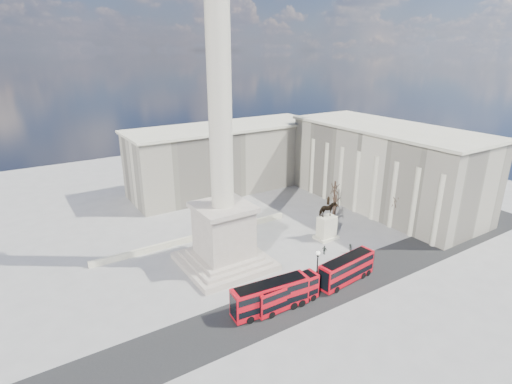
{
  "coord_description": "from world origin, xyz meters",
  "views": [
    {
      "loc": [
        -27.96,
        -48.76,
        34.49
      ],
      "look_at": [
        4.1,
        1.4,
        13.34
      ],
      "focal_mm": 28.0,
      "sensor_mm": 36.0,
      "label": 1
    }
  ],
  "objects_px": {
    "nelsons_column": "(222,193)",
    "red_bus_b": "(287,293)",
    "pedestrian_crossing": "(324,250)",
    "pedestrian_standing": "(350,249)",
    "victorian_lamp": "(317,269)",
    "pedestrian_walking": "(329,266)",
    "equestrian_statue": "(327,224)",
    "red_bus_c": "(347,269)",
    "red_bus_a": "(271,296)"
  },
  "relations": [
    {
      "from": "red_bus_b",
      "to": "pedestrian_standing",
      "type": "relative_size",
      "value": 5.72
    },
    {
      "from": "nelsons_column",
      "to": "victorian_lamp",
      "type": "height_order",
      "value": "nelsons_column"
    },
    {
      "from": "red_bus_c",
      "to": "pedestrian_walking",
      "type": "xyz_separation_m",
      "value": [
        -0.0,
        3.82,
        -1.32
      ]
    },
    {
      "from": "victorian_lamp",
      "to": "pedestrian_walking",
      "type": "distance_m",
      "value": 7.6
    },
    {
      "from": "pedestrian_crossing",
      "to": "pedestrian_walking",
      "type": "bearing_deg",
      "value": 120.03
    },
    {
      "from": "nelsons_column",
      "to": "pedestrian_crossing",
      "type": "relative_size",
      "value": 29.17
    },
    {
      "from": "red_bus_b",
      "to": "red_bus_c",
      "type": "height_order",
      "value": "red_bus_c"
    },
    {
      "from": "pedestrian_walking",
      "to": "pedestrian_crossing",
      "type": "bearing_deg",
      "value": 22.6
    },
    {
      "from": "red_bus_b",
      "to": "pedestrian_walking",
      "type": "height_order",
      "value": "red_bus_b"
    },
    {
      "from": "red_bus_a",
      "to": "equestrian_statue",
      "type": "bearing_deg",
      "value": 36.07
    },
    {
      "from": "red_bus_b",
      "to": "nelsons_column",
      "type": "bearing_deg",
      "value": 96.39
    },
    {
      "from": "red_bus_b",
      "to": "pedestrian_standing",
      "type": "xyz_separation_m",
      "value": [
        19.05,
        6.66,
        -1.26
      ]
    },
    {
      "from": "victorian_lamp",
      "to": "equestrian_statue",
      "type": "bearing_deg",
      "value": 43.44
    },
    {
      "from": "red_bus_b",
      "to": "pedestrian_standing",
      "type": "distance_m",
      "value": 20.22
    },
    {
      "from": "nelsons_column",
      "to": "pedestrian_standing",
      "type": "bearing_deg",
      "value": -22.84
    },
    {
      "from": "equestrian_statue",
      "to": "red_bus_b",
      "type": "bearing_deg",
      "value": -145.51
    },
    {
      "from": "pedestrian_crossing",
      "to": "victorian_lamp",
      "type": "bearing_deg",
      "value": 106.11
    },
    {
      "from": "red_bus_c",
      "to": "pedestrian_walking",
      "type": "distance_m",
      "value": 4.04
    },
    {
      "from": "victorian_lamp",
      "to": "pedestrian_crossing",
      "type": "distance_m",
      "value": 12.79
    },
    {
      "from": "red_bus_c",
      "to": "equestrian_statue",
      "type": "distance_m",
      "value": 15.4
    },
    {
      "from": "nelsons_column",
      "to": "pedestrian_crossing",
      "type": "xyz_separation_m",
      "value": [
        16.65,
        -6.69,
        -12.06
      ]
    },
    {
      "from": "red_bus_c",
      "to": "pedestrian_standing",
      "type": "height_order",
      "value": "red_bus_c"
    },
    {
      "from": "pedestrian_walking",
      "to": "pedestrian_standing",
      "type": "bearing_deg",
      "value": -13.48
    },
    {
      "from": "red_bus_a",
      "to": "pedestrian_crossing",
      "type": "height_order",
      "value": "red_bus_a"
    },
    {
      "from": "pedestrian_standing",
      "to": "red_bus_c",
      "type": "bearing_deg",
      "value": 10.88
    },
    {
      "from": "red_bus_c",
      "to": "pedestrian_standing",
      "type": "xyz_separation_m",
      "value": [
        7.37,
        6.55,
        -1.37
      ]
    },
    {
      "from": "victorian_lamp",
      "to": "pedestrian_crossing",
      "type": "xyz_separation_m",
      "value": [
        9.13,
        8.35,
        -3.23
      ]
    },
    {
      "from": "victorian_lamp",
      "to": "equestrian_statue",
      "type": "relative_size",
      "value": 0.8
    },
    {
      "from": "red_bus_a",
      "to": "red_bus_b",
      "type": "distance_m",
      "value": 2.64
    },
    {
      "from": "victorian_lamp",
      "to": "pedestrian_walking",
      "type": "bearing_deg",
      "value": 30.86
    },
    {
      "from": "victorian_lamp",
      "to": "red_bus_c",
      "type": "bearing_deg",
      "value": -2.68
    },
    {
      "from": "red_bus_b",
      "to": "pedestrian_crossing",
      "type": "height_order",
      "value": "red_bus_b"
    },
    {
      "from": "red_bus_a",
      "to": "pedestrian_crossing",
      "type": "bearing_deg",
      "value": 31.17
    },
    {
      "from": "red_bus_a",
      "to": "pedestrian_walking",
      "type": "relative_size",
      "value": 6.13
    },
    {
      "from": "pedestrian_walking",
      "to": "nelsons_column",
      "type": "bearing_deg",
      "value": 105.7
    },
    {
      "from": "red_bus_c",
      "to": "pedestrian_crossing",
      "type": "bearing_deg",
      "value": 63.54
    },
    {
      "from": "equestrian_statue",
      "to": "pedestrian_walking",
      "type": "bearing_deg",
      "value": -129.5
    },
    {
      "from": "red_bus_c",
      "to": "pedestrian_crossing",
      "type": "height_order",
      "value": "red_bus_c"
    },
    {
      "from": "red_bus_b",
      "to": "pedestrian_crossing",
      "type": "bearing_deg",
      "value": 30.25
    },
    {
      "from": "nelsons_column",
      "to": "equestrian_statue",
      "type": "relative_size",
      "value": 5.73
    },
    {
      "from": "nelsons_column",
      "to": "victorian_lamp",
      "type": "bearing_deg",
      "value": -63.43
    },
    {
      "from": "red_bus_c",
      "to": "pedestrian_crossing",
      "type": "distance_m",
      "value": 9.31
    },
    {
      "from": "equestrian_statue",
      "to": "pedestrian_crossing",
      "type": "relative_size",
      "value": 5.09
    },
    {
      "from": "red_bus_a",
      "to": "red_bus_c",
      "type": "bearing_deg",
      "value": 4.59
    },
    {
      "from": "red_bus_a",
      "to": "victorian_lamp",
      "type": "bearing_deg",
      "value": 5.86
    },
    {
      "from": "pedestrian_walking",
      "to": "equestrian_statue",
      "type": "bearing_deg",
      "value": 16.72
    },
    {
      "from": "red_bus_b",
      "to": "equestrian_statue",
      "type": "height_order",
      "value": "equestrian_statue"
    },
    {
      "from": "nelsons_column",
      "to": "red_bus_b",
      "type": "height_order",
      "value": "nelsons_column"
    },
    {
      "from": "red_bus_a",
      "to": "equestrian_statue",
      "type": "xyz_separation_m",
      "value": [
        22.06,
        13.04,
        0.66
      ]
    },
    {
      "from": "red_bus_c",
      "to": "nelsons_column",
      "type": "bearing_deg",
      "value": 125.15
    }
  ]
}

